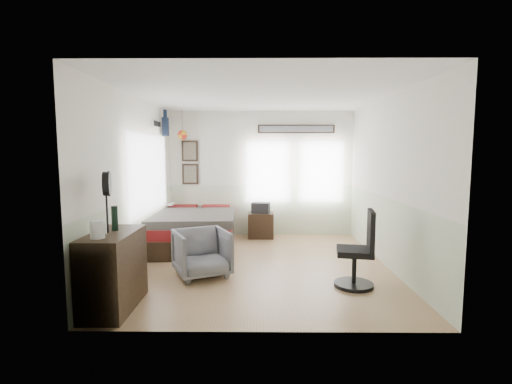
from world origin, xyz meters
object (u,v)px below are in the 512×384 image
(bed, at_px, (194,229))
(nightstand, at_px, (261,225))
(dresser, at_px, (114,271))
(armchair, at_px, (202,253))
(task_chair, at_px, (359,256))

(bed, xyz_separation_m, nightstand, (1.29, 0.77, -0.07))
(dresser, bearing_deg, nightstand, 64.59)
(bed, relative_size, armchair, 2.89)
(armchair, height_order, nightstand, armchair)
(dresser, height_order, nightstand, dresser)
(bed, height_order, nightstand, bed)
(bed, height_order, dresser, dresser)
(armchair, xyz_separation_m, nightstand, (0.88, 2.49, -0.08))
(dresser, height_order, task_chair, task_chair)
(bed, relative_size, nightstand, 4.10)
(bed, bearing_deg, dresser, -101.30)
(armchair, xyz_separation_m, task_chair, (2.19, -0.44, 0.08))
(armchair, height_order, task_chair, task_chair)
(bed, xyz_separation_m, dresser, (-0.44, -2.87, 0.12))
(task_chair, bearing_deg, dresser, -156.67)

